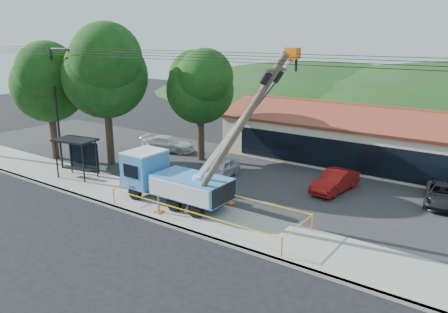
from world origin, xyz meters
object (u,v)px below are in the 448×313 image
bus_shelter (78,149)px  car_white (168,152)px  car_red (334,192)px  leaning_pole (235,135)px  car_silver (220,179)px  car_dark (442,206)px  utility_truck (173,178)px

bus_shelter → car_white: bus_shelter is taller
bus_shelter → car_red: 17.75m
leaning_pole → car_red: size_ratio=2.19×
car_silver → car_dark: size_ratio=0.91×
bus_shelter → car_silver: bearing=24.5°
leaning_pole → car_white: (-13.29, 9.54, -5.06)m
utility_truck → car_silver: 5.74m
car_red → car_dark: size_ratio=0.97×
car_silver → car_dark: car_silver is taller
utility_truck → leaning_pole: bearing=-9.4°
utility_truck → car_white: (-8.38, 8.73, -1.70)m
leaning_pole → bus_shelter: 13.96m
car_white → car_red: bearing=-112.8°
leaning_pole → car_white: size_ratio=1.98×
utility_truck → car_white: size_ratio=2.46×
utility_truck → leaning_pole: size_ratio=1.24×
car_red → car_white: car_red is taller
car_silver → car_white: bearing=150.1°
leaning_pole → car_red: (2.23, 8.32, -5.06)m
car_silver → car_red: size_ratio=0.94×
car_red → car_white: size_ratio=0.90×
car_red → car_dark: 6.29m
utility_truck → car_red: 10.49m
leaning_pole → car_white: 17.12m
car_white → car_dark: 21.61m
car_white → leaning_pole: bearing=-143.9°
leaning_pole → car_white: bearing=144.3°
car_red → car_white: (-15.51, 1.22, 0.00)m
bus_shelter → car_dark: bus_shelter is taller
car_white → car_silver: bearing=-130.8°
leaning_pole → car_silver: leaning_pole is taller
leaning_pole → car_red: bearing=75.0°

